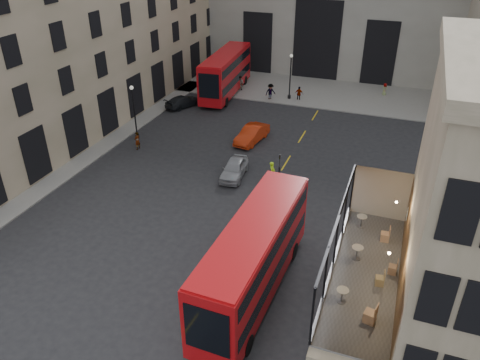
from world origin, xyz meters
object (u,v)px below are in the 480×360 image
(bicycle, at_px, (230,180))
(cafe_chair_d, at_px, (385,236))
(cyclist, at_px, (272,172))
(bus_far, at_px, (226,71))
(cafe_table_mid, at_px, (357,251))
(pedestrian_d, at_px, (385,90))
(traffic_light_far, at_px, (198,86))
(pedestrian_e, at_px, (137,141))
(cafe_chair_a, at_px, (370,316))
(pedestrian_c, at_px, (299,94))
(car_c, at_px, (183,101))
(street_lamp_b, at_px, (290,80))
(cafe_chair_c, at_px, (393,269))
(car_a, at_px, (234,169))
(car_b, at_px, (252,134))
(cafe_table_near, at_px, (342,294))
(cafe_chair_b, at_px, (380,280))
(pedestrian_a, at_px, (240,84))
(street_lamp_a, at_px, (135,116))
(traffic_light_near, at_px, (279,171))
(pedestrian_b, at_px, (270,92))
(cafe_table_far, at_px, (362,220))
(bus_near, at_px, (254,255))

(bicycle, distance_m, cafe_chair_d, 16.52)
(bicycle, relative_size, cyclist, 0.82)
(bus_far, xyz_separation_m, cafe_table_mid, (19.68, -32.36, 2.28))
(pedestrian_d, bearing_deg, traffic_light_far, 107.82)
(pedestrian_e, xyz_separation_m, cafe_chair_a, (22.75, -18.98, 4.04))
(pedestrian_c, xyz_separation_m, cafe_table_mid, (10.75, -33.00, 4.20))
(cafe_table_mid, xyz_separation_m, cafe_chair_d, (1.15, 1.96, -0.20))
(car_c, relative_size, bicycle, 2.87)
(street_lamp_b, height_order, cafe_chair_d, cafe_chair_d)
(cafe_chair_c, bearing_deg, car_a, 133.50)
(traffic_light_far, distance_m, car_b, 11.17)
(car_a, relative_size, pedestrian_d, 2.78)
(cafe_table_near, distance_m, cafe_chair_b, 2.19)
(car_c, height_order, cafe_chair_d, cafe_chair_d)
(car_b, bearing_deg, street_lamp_b, 97.25)
(pedestrian_a, bearing_deg, street_lamp_a, -95.78)
(traffic_light_near, bearing_deg, pedestrian_c, 99.85)
(traffic_light_far, relative_size, cyclist, 2.02)
(bicycle, relative_size, cafe_chair_d, 1.83)
(street_lamp_a, height_order, car_b, street_lamp_a)
(bicycle, height_order, cafe_chair_a, cafe_chair_a)
(pedestrian_e, bearing_deg, cafe_chair_a, 58.46)
(traffic_light_near, distance_m, cyclist, 2.95)
(cyclist, height_order, cafe_table_near, cafe_table_near)
(pedestrian_e, xyz_separation_m, cafe_table_mid, (21.68, -15.11, 4.21))
(car_b, bearing_deg, pedestrian_c, 91.85)
(cafe_table_near, bearing_deg, traffic_light_near, 115.39)
(pedestrian_c, bearing_deg, car_a, 90.72)
(cafe_chair_a, bearing_deg, bus_far, 119.81)
(bus_far, bearing_deg, cafe_table_near, -61.23)
(pedestrian_b, height_order, pedestrian_d, pedestrian_b)
(car_a, relative_size, pedestrian_e, 2.51)
(cafe_table_mid, bearing_deg, cafe_table_near, -93.47)
(street_lamp_b, relative_size, pedestrian_e, 3.14)
(street_lamp_a, distance_m, car_a, 12.30)
(cyclist, bearing_deg, street_lamp_b, 5.53)
(cafe_table_far, bearing_deg, pedestrian_a, 120.43)
(car_c, height_order, cafe_chair_b, cafe_chair_b)
(cafe_table_mid, bearing_deg, car_a, 130.54)
(cafe_chair_b, bearing_deg, car_a, 130.44)
(street_lamp_b, bearing_deg, cafe_chair_b, -69.14)
(car_b, relative_size, cafe_chair_a, 4.99)
(car_a, bearing_deg, bicycle, -89.49)
(bus_near, bearing_deg, pedestrian_b, 105.25)
(car_a, height_order, cafe_table_mid, cafe_table_mid)
(pedestrian_a, bearing_deg, cafe_chair_b, -51.27)
(car_b, distance_m, cafe_chair_d, 23.09)
(street_lamp_b, bearing_deg, car_a, -88.34)
(car_b, xyz_separation_m, pedestrian_d, (10.71, 17.99, -0.01))
(car_c, distance_m, cafe_chair_b, 37.02)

